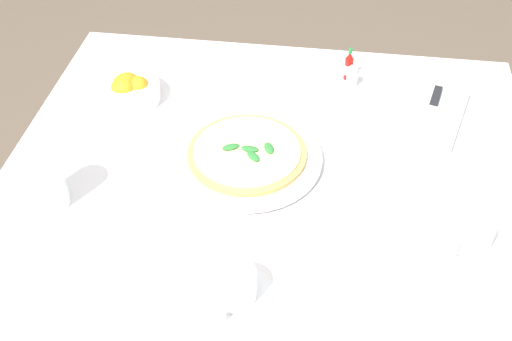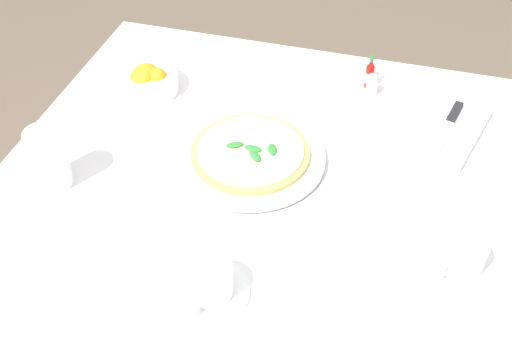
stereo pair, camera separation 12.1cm
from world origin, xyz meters
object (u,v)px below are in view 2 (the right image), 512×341
object	(u,v)px
napkin_folded	(447,130)
hot_sauce_bottle	(370,74)
citrus_bowl	(146,80)
salt_shaker	(372,85)
pepper_shaker	(367,70)
coffee_cup_right_edge	(210,283)
dinner_knife	(448,125)
coffee_cup_back_corner	(462,257)
water_glass_center_back	(50,162)
pizza	(250,152)
pizza_plate	(250,157)

from	to	relation	value
napkin_folded	hot_sauce_bottle	size ratio (longest dim) A/B	2.98
citrus_bowl	napkin_folded	bearing A→B (deg)	92.29
napkin_folded	salt_shaker	bearing A→B (deg)	-102.92
pepper_shaker	salt_shaker	bearing A→B (deg)	19.65
pepper_shaker	coffee_cup_right_edge	bearing A→B (deg)	-12.89
coffee_cup_right_edge	dinner_knife	size ratio (longest dim) A/B	0.68
coffee_cup_back_corner	citrus_bowl	bearing A→B (deg)	-115.02
water_glass_center_back	napkin_folded	bearing A→B (deg)	116.50
pizza	napkin_folded	bearing A→B (deg)	117.59
coffee_cup_right_edge	water_glass_center_back	bearing A→B (deg)	-113.77
pizza_plate	pizza	size ratio (longest dim) A/B	1.27
pizza_plate	dinner_knife	world-z (taller)	dinner_knife
coffee_cup_right_edge	citrus_bowl	distance (m)	0.60
pizza	pepper_shaker	size ratio (longest dim) A/B	4.30
coffee_cup_back_corner	pepper_shaker	xyz separation A→B (m)	(-0.52, -0.24, -0.00)
napkin_folded	coffee_cup_right_edge	bearing A→B (deg)	-17.33
dinner_knife	hot_sauce_bottle	xyz separation A→B (m)	(-0.13, -0.19, 0.01)
salt_shaker	pepper_shaker	distance (m)	0.06
napkin_folded	pepper_shaker	xyz separation A→B (m)	(-0.16, -0.20, 0.02)
water_glass_center_back	salt_shaker	bearing A→B (deg)	129.88
hot_sauce_bottle	salt_shaker	world-z (taller)	hot_sauce_bottle
coffee_cup_back_corner	coffee_cup_right_edge	bearing A→B (deg)	-66.89
pizza_plate	citrus_bowl	bearing A→B (deg)	-119.81
coffee_cup_right_edge	citrus_bowl	size ratio (longest dim) A/B	0.88
coffee_cup_right_edge	napkin_folded	xyz separation A→B (m)	(-0.53, 0.35, -0.02)
pizza_plate	water_glass_center_back	bearing A→B (deg)	-64.68
dinner_knife	coffee_cup_back_corner	bearing A→B (deg)	19.99
pizza_plate	citrus_bowl	xyz separation A→B (m)	(-0.17, -0.30, 0.02)
dinner_knife	salt_shaker	distance (m)	0.20
napkin_folded	pizza	bearing A→B (deg)	-46.09
dinner_knife	coffee_cup_right_edge	bearing A→B (deg)	-20.12
hot_sauce_bottle	salt_shaker	bearing A→B (deg)	19.65
coffee_cup_back_corner	napkin_folded	xyz separation A→B (m)	(-0.36, -0.04, -0.02)
napkin_folded	hot_sauce_bottle	world-z (taller)	hot_sauce_bottle
coffee_cup_right_edge	water_glass_center_back	xyz separation A→B (m)	(-0.17, -0.38, 0.03)
pizza_plate	coffee_cup_right_edge	size ratio (longest dim) A/B	2.32
coffee_cup_right_edge	pepper_shaker	bearing A→B (deg)	167.11
napkin_folded	coffee_cup_back_corner	bearing A→B (deg)	22.53
pizza	hot_sauce_bottle	world-z (taller)	hot_sauce_bottle
pizza_plate	coffee_cup_right_edge	world-z (taller)	coffee_cup_right_edge
pizza	pepper_shaker	world-z (taller)	pepper_shaker
water_glass_center_back	napkin_folded	size ratio (longest dim) A/B	0.52
pizza_plate	citrus_bowl	world-z (taller)	citrus_bowl
coffee_cup_back_corner	pizza	bearing A→B (deg)	-111.36
coffee_cup_back_corner	dinner_knife	bearing A→B (deg)	-173.64
water_glass_center_back	pepper_shaker	size ratio (longest dim) A/B	2.29
napkin_folded	salt_shaker	xyz separation A→B (m)	(-0.10, -0.18, 0.02)
dinner_knife	napkin_folded	bearing A→B (deg)	180.00
pizza	pepper_shaker	bearing A→B (deg)	152.50
pizza_plate	coffee_cup_back_corner	bearing A→B (deg)	68.65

